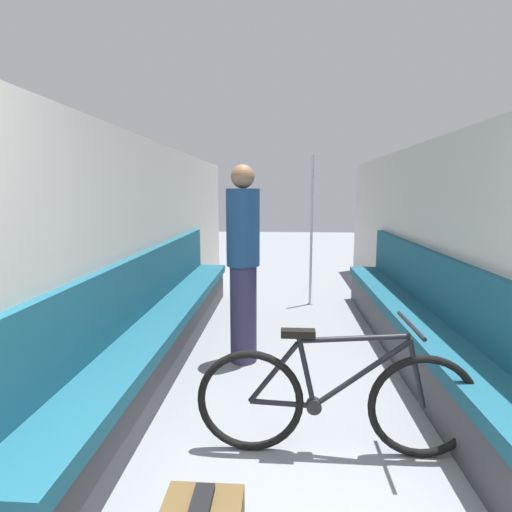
{
  "coord_description": "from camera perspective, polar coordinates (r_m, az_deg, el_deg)",
  "views": [
    {
      "loc": [
        -0.08,
        -0.71,
        1.58
      ],
      "look_at": [
        -0.28,
        2.44,
        1.07
      ],
      "focal_mm": 28.0,
      "sensor_mm": 36.0,
      "label": 1
    }
  ],
  "objects": [
    {
      "name": "grab_pole_near",
      "position": [
        5.55,
        7.92,
        3.17
      ],
      "size": [
        0.08,
        0.08,
        2.06
      ],
      "color": "gray",
      "rests_on": "ground"
    },
    {
      "name": "wall_right",
      "position": [
        3.93,
        26.13,
        0.41
      ],
      "size": [
        0.1,
        8.95,
        2.08
      ],
      "primitive_type": "cube",
      "color": "beige",
      "rests_on": "ground"
    },
    {
      "name": "wall_left",
      "position": [
        3.87,
        -16.61,
        0.86
      ],
      "size": [
        0.1,
        8.95,
        2.08
      ],
      "primitive_type": "cube",
      "color": "beige",
      "rests_on": "ground"
    },
    {
      "name": "bicycle",
      "position": [
        2.57,
        11.23,
        -19.54
      ],
      "size": [
        1.67,
        0.46,
        0.84
      ],
      "rotation": [
        0.0,
        0.0,
        0.01
      ],
      "color": "black",
      "rests_on": "ground"
    },
    {
      "name": "bench_seat_row_left",
      "position": [
        3.9,
        -13.08,
        -9.63
      ],
      "size": [
        0.44,
        4.66,
        1.02
      ],
      "color": "#3D3D42",
      "rests_on": "ground"
    },
    {
      "name": "passenger_standing",
      "position": [
        3.62,
        -1.85,
        -0.93
      ],
      "size": [
        0.3,
        0.3,
        1.81
      ],
      "rotation": [
        0.0,
        0.0,
        -0.58
      ],
      "color": "#332D4C",
      "rests_on": "ground"
    },
    {
      "name": "bench_seat_row_right",
      "position": [
        3.95,
        22.47,
        -9.89
      ],
      "size": [
        0.44,
        4.66,
        1.02
      ],
      "color": "#3D3D42",
      "rests_on": "ground"
    }
  ]
}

